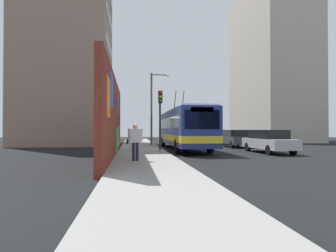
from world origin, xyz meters
name	(u,v)px	position (x,y,z in m)	size (l,w,h in m)	color
ground_plane	(163,151)	(0.00, 0.00, 0.00)	(80.00, 80.00, 0.00)	black
sidewalk_slab	(141,151)	(0.00, 1.60, 0.07)	(48.00, 3.20, 0.15)	gray
graffiti_wall	(113,118)	(-4.60, 3.35, 2.22)	(12.78, 0.32, 4.44)	maroon
building_far_left	(68,45)	(10.81, 9.20, 10.76)	(10.15, 8.74, 21.53)	gray
building_far_right	(271,66)	(16.03, -17.00, 10.52)	(13.33, 7.28, 21.04)	#B2A899
city_bus	(183,128)	(1.93, -1.80, 1.76)	(12.52, 2.53, 4.93)	navy
parked_car_silver	(268,141)	(-2.22, -7.00, 0.84)	(4.84, 1.81, 1.58)	#B7B7BC
parked_car_dark_gray	(235,138)	(3.91, -7.00, 0.83)	(4.23, 1.85, 1.58)	#38383D
parked_car_navy	(216,136)	(9.61, -7.00, 0.84)	(4.69, 1.87, 1.58)	navy
pedestrian_near_wall	(135,139)	(-7.16, 2.14, 1.15)	(0.23, 0.76, 1.71)	#1E1E2D
traffic_light	(160,110)	(-1.09, 0.35, 2.95)	(0.49, 0.28, 4.15)	#2D382D
street_lamp	(153,104)	(6.03, 0.26, 4.07)	(0.44, 1.79, 6.85)	#4C4C51
curbside_puddle	(172,152)	(-0.36, -0.60, 0.00)	(1.76, 1.76, 0.00)	black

